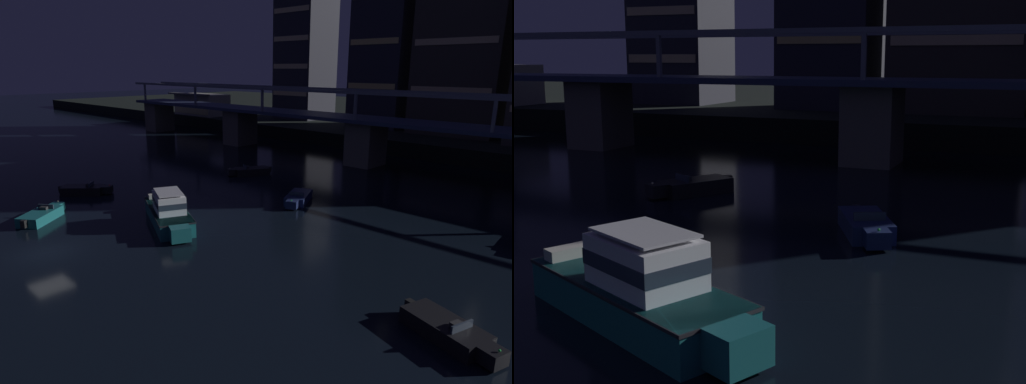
{
  "view_description": "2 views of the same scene",
  "coord_description": "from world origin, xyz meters",
  "views": [
    {
      "loc": [
        29.69,
        -9.9,
        12.01
      ],
      "look_at": [
        4.06,
        15.97,
        1.89
      ],
      "focal_mm": 31.31,
      "sensor_mm": 36.0,
      "label": 1
    },
    {
      "loc": [
        11.42,
        -5.99,
        7.51
      ],
      "look_at": [
        -0.09,
        21.44,
        1.43
      ],
      "focal_mm": 46.61,
      "sensor_mm": 36.0,
      "label": 2
    }
  ],
  "objects": [
    {
      "name": "cabin_cruiser_near_left",
      "position": [
        1.11,
        9.12,
        1.05
      ],
      "size": [
        9.18,
        5.76,
        2.79
      ],
      "color": "#196066",
      "rests_on": "ground"
    },
    {
      "name": "waterfront_pavilion",
      "position": [
        -48.13,
        51.8,
        4.44
      ],
      "size": [
        12.4,
        7.4,
        4.7
      ],
      "color": "#B2AD9E",
      "rests_on": "far_riverbank"
    },
    {
      "name": "speedboat_near_center",
      "position": [
        23.31,
        9.09,
        0.41
      ],
      "size": [
        5.15,
        2.9,
        1.16
      ],
      "color": "black",
      "rests_on": "ground"
    },
    {
      "name": "speedboat_far_center",
      "position": [
        -12.27,
        8.41,
        0.41
      ],
      "size": [
        4.35,
        4.42,
        1.16
      ],
      "color": "black",
      "rests_on": "ground"
    },
    {
      "name": "far_riverbank",
      "position": [
        0.0,
        87.9,
        1.1
      ],
      "size": [
        240.0,
        80.0,
        2.2
      ],
      "primitive_type": "cube",
      "color": "black",
      "rests_on": "ground"
    },
    {
      "name": "ground_plane",
      "position": [
        0.0,
        0.0,
        0.0
      ],
      "size": [
        400.0,
        400.0,
        0.0
      ],
      "primitive_type": "plane",
      "color": "black"
    },
    {
      "name": "tower_central",
      "position": [
        3.14,
        61.27,
        19.22
      ],
      "size": [
        12.56,
        9.78,
        34.34
      ],
      "color": "#38332D",
      "rests_on": "far_riverbank"
    },
    {
      "name": "tower_west_tall",
      "position": [
        -9.85,
        60.98,
        19.8
      ],
      "size": [
        9.34,
        8.38,
        35.5
      ],
      "color": "#282833",
      "rests_on": "far_riverbank"
    },
    {
      "name": "speedboat_mid_right",
      "position": [
        -7.08,
        2.36,
        0.41
      ],
      "size": [
        4.02,
        4.67,
        1.16
      ],
      "color": "#196066",
      "rests_on": "ground"
    },
    {
      "name": "speedboat_mid_center",
      "position": [
        4.58,
        20.96,
        0.41
      ],
      "size": [
        3.34,
        4.97,
        1.16
      ],
      "color": "#19234C",
      "rests_on": "ground"
    },
    {
      "name": "river_bridge",
      "position": [
        0.0,
        39.89,
        4.15
      ],
      "size": [
        99.16,
        6.4,
        9.38
      ],
      "color": "#605B51",
      "rests_on": "ground"
    },
    {
      "name": "speedboat_near_right",
      "position": [
        -6.59,
        25.75,
        0.41
      ],
      "size": [
        3.65,
        4.85,
        1.16
      ],
      "color": "black",
      "rests_on": "ground"
    },
    {
      "name": "tower_west_low",
      "position": [
        -28.4,
        62.59,
        15.09
      ],
      "size": [
        9.21,
        9.12,
        26.07
      ],
      "color": "#282833",
      "rests_on": "far_riverbank"
    }
  ]
}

